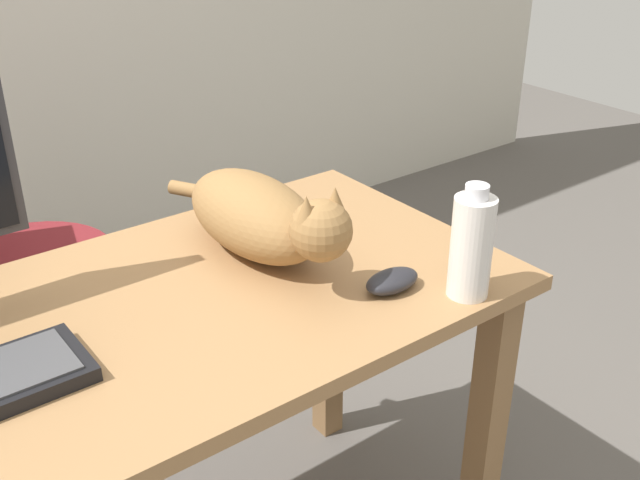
# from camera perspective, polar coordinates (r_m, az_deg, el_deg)

# --- Properties ---
(desk) EXTENTS (1.54, 0.66, 0.74)m
(desk) POSITION_cam_1_polar(r_m,az_deg,el_deg) (1.35, -16.72, -10.87)
(desk) COLOR #9E7247
(desk) RESTS_ON ground_plane
(office_chair) EXTENTS (0.50, 0.48, 0.93)m
(office_chair) POSITION_cam_1_polar(r_m,az_deg,el_deg) (2.11, -22.09, -4.57)
(office_chair) COLOR black
(office_chair) RESTS_ON ground_plane
(cat) EXTENTS (0.19, 0.61, 0.20)m
(cat) POSITION_cam_1_polar(r_m,az_deg,el_deg) (1.45, -4.51, 1.82)
(cat) COLOR olive
(cat) RESTS_ON desk
(computer_mouse) EXTENTS (0.11, 0.06, 0.04)m
(computer_mouse) POSITION_cam_1_polar(r_m,az_deg,el_deg) (1.36, 5.44, -3.08)
(computer_mouse) COLOR #232328
(computer_mouse) RESTS_ON desk
(spray_bottle) EXTENTS (0.07, 0.07, 0.21)m
(spray_bottle) POSITION_cam_1_polar(r_m,az_deg,el_deg) (1.33, 11.31, -0.41)
(spray_bottle) COLOR silver
(spray_bottle) RESTS_ON desk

